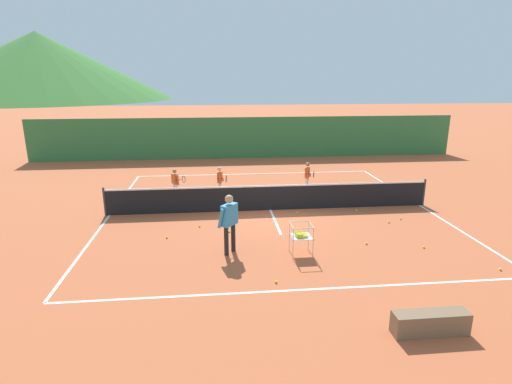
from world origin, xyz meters
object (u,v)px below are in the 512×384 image
Objects in this scene: courtside_bench at (430,323)px; instructor at (229,218)px; student_2 at (308,174)px; tennis_ball_1 at (229,232)px; tennis_ball_0 at (424,247)px; tennis_ball_4 at (297,213)px; tennis_ball_10 at (313,239)px; tennis_ball_2 at (500,269)px; tennis_net at (270,197)px; student_1 at (220,179)px; student_0 at (175,181)px; tennis_ball_3 at (167,237)px; tennis_ball_5 at (199,226)px; tennis_ball_9 at (401,219)px; tennis_ball_8 at (276,282)px; tennis_ball_11 at (366,243)px; tennis_ball_7 at (389,222)px; ball_cart at (301,235)px; tennis_ball_6 at (356,210)px.

instructor is at bearing 131.63° from courtside_bench.
student_2 reaches higher than tennis_ball_1.
tennis_ball_0 is 1.00× the size of tennis_ball_4.
tennis_ball_2 is at bearing -30.07° from tennis_ball_10.
student_1 is (-1.84, 1.99, 0.27)m from tennis_net.
student_0 reaches higher than tennis_ball_3.
student_2 is 8.64m from tennis_ball_2.
tennis_ball_5 is 1.00× the size of tennis_ball_9.
tennis_ball_2 is at bearing -14.80° from instructor.
tennis_ball_1 and tennis_ball_8 have the same top height.
tennis_ball_11 is 4.40m from courtside_bench.
tennis_ball_0 and tennis_ball_10 have the same top height.
tennis_net reaches higher than tennis_ball_8.
tennis_ball_7 is 5.90m from tennis_ball_8.
tennis_ball_9 is at bearing 38.84° from tennis_ball_8.
instructor reaches higher than tennis_ball_4.
ball_cart is 5.25m from tennis_ball_2.
tennis_net reaches higher than tennis_ball_10.
tennis_ball_7 is 1.00× the size of tennis_ball_11.
tennis_ball_2 is 5.05m from tennis_ball_10.
tennis_ball_8 is at bearing -145.91° from tennis_ball_11.
tennis_net is 179.04× the size of tennis_ball_3.
tennis_net is at bearing 151.39° from tennis_ball_4.
tennis_net is at bearing 83.58° from tennis_ball_8.
tennis_ball_2 is at bearing -51.07° from tennis_ball_0.
student_2 is at bearing 40.65° from tennis_ball_5.
tennis_ball_5 is at bearing 42.51° from tennis_ball_3.
tennis_ball_10 is (3.53, -1.48, 0.00)m from tennis_ball_5.
instructor is at bearing -161.17° from tennis_ball_7.
tennis_ball_3 is at bearing 172.67° from tennis_ball_10.
tennis_ball_2 is 1.00× the size of tennis_ball_11.
student_2 reaches higher than tennis_ball_8.
tennis_ball_3 is 1.33m from tennis_ball_5.
tennis_ball_8 is at bearing -179.36° from tennis_ball_2.
tennis_ball_3 and tennis_ball_7 have the same top height.
tennis_ball_3 is 4.35m from tennis_ball_8.
tennis_ball_7 is at bearing 31.86° from ball_cart.
tennis_ball_6 is (1.25, -2.83, -0.75)m from student_2.
tennis_ball_10 is at bearing 58.72° from ball_cart.
tennis_ball_1 is (-1.65, -2.16, -0.47)m from tennis_net.
tennis_ball_3 and tennis_ball_6 have the same top height.
ball_cart is 13.22× the size of tennis_ball_5.
tennis_ball_2 is at bearing 0.64° from tennis_ball_8.
tennis_ball_5 is at bearing 177.58° from tennis_ball_7.
tennis_ball_0 is (5.70, -0.27, -1.00)m from instructor.
tennis_ball_0 and tennis_ball_5 have the same top height.
ball_cart is 2.27m from tennis_ball_11.
courtside_bench is (-3.23, -2.37, 0.20)m from tennis_ball_2.
tennis_ball_7 is 0.05× the size of courtside_bench.
student_1 is 18.86× the size of tennis_ball_11.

